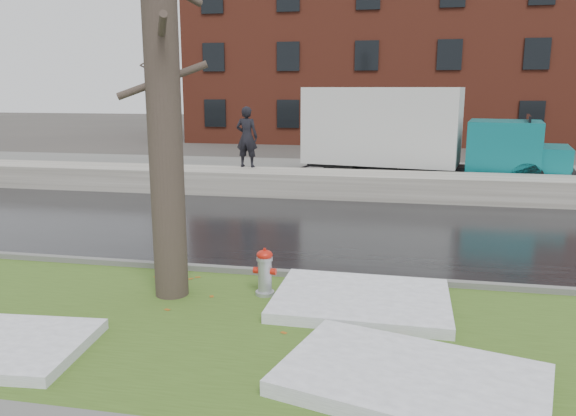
% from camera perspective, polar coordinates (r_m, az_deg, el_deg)
% --- Properties ---
extents(ground, '(120.00, 120.00, 0.00)m').
position_cam_1_polar(ground, '(8.96, -0.51, -9.25)').
color(ground, '#47423D').
rests_on(ground, ground).
extents(verge, '(60.00, 4.50, 0.04)m').
position_cam_1_polar(verge, '(7.82, -2.39, -12.38)').
color(verge, '#37531B').
rests_on(verge, ground).
extents(road, '(60.00, 7.00, 0.03)m').
position_cam_1_polar(road, '(13.19, 3.42, -2.17)').
color(road, black).
rests_on(road, ground).
extents(parking_lot, '(60.00, 9.00, 0.03)m').
position_cam_1_polar(parking_lot, '(21.48, 6.48, 3.34)').
color(parking_lot, slate).
rests_on(parking_lot, ground).
extents(curb, '(60.00, 0.15, 0.14)m').
position_cam_1_polar(curb, '(9.85, 0.66, -6.79)').
color(curb, slate).
rests_on(curb, ground).
extents(snowbank, '(60.00, 1.60, 0.75)m').
position_cam_1_polar(snowbank, '(17.20, 5.32, 2.39)').
color(snowbank, beige).
rests_on(snowbank, ground).
extents(brick_building, '(26.00, 12.00, 10.00)m').
position_cam_1_polar(brick_building, '(38.21, 11.93, 14.46)').
color(brick_building, maroon).
rests_on(brick_building, ground).
extents(bg_tree_left, '(1.40, 1.62, 6.50)m').
position_cam_1_polar(bg_tree_left, '(33.13, -13.61, 11.90)').
color(bg_tree_left, brown).
rests_on(bg_tree_left, ground).
extents(bg_tree_center, '(1.40, 1.62, 6.50)m').
position_cam_1_polar(bg_tree_center, '(35.02, -1.62, 12.22)').
color(bg_tree_center, brown).
rests_on(bg_tree_center, ground).
extents(fire_hydrant, '(0.37, 0.32, 0.77)m').
position_cam_1_polar(fire_hydrant, '(8.91, -2.37, -6.31)').
color(fire_hydrant, '#A3A5AA').
rests_on(fire_hydrant, verge).
extents(tree, '(1.29, 1.48, 6.48)m').
position_cam_1_polar(tree, '(8.66, -12.60, 12.10)').
color(tree, brown).
rests_on(tree, verge).
extents(box_truck, '(9.98, 3.63, 3.29)m').
position_cam_1_polar(box_truck, '(19.59, 12.58, 7.37)').
color(box_truck, black).
rests_on(box_truck, ground).
extents(worker, '(0.74, 0.52, 1.95)m').
position_cam_1_polar(worker, '(18.17, -4.20, 7.22)').
color(worker, black).
rests_on(worker, snowbank).
extents(snow_patch_near, '(2.64, 2.05, 0.16)m').
position_cam_1_polar(snow_patch_near, '(8.67, 7.47, -9.24)').
color(snow_patch_near, white).
rests_on(snow_patch_near, verge).
extents(snow_patch_side, '(3.18, 2.48, 0.18)m').
position_cam_1_polar(snow_patch_side, '(6.57, 12.43, -16.67)').
color(snow_patch_side, white).
rests_on(snow_patch_side, verge).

